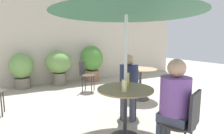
% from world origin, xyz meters
% --- Properties ---
extents(storefront_wall, '(10.00, 0.06, 3.00)m').
position_xyz_m(storefront_wall, '(0.00, 4.22, 1.50)').
color(storefront_wall, beige).
rests_on(storefront_wall, ground_plane).
extents(cafe_table_near, '(0.79, 0.79, 0.75)m').
position_xyz_m(cafe_table_near, '(0.15, 0.12, 0.56)').
color(cafe_table_near, '#2D2D33').
rests_on(cafe_table_near, ground_plane).
extents(cafe_table_far, '(0.79, 0.79, 0.75)m').
position_xyz_m(cafe_table_far, '(1.43, 1.45, 0.56)').
color(cafe_table_far, '#2D2D33').
rests_on(cafe_table_far, ground_plane).
extents(bistro_chair_0, '(0.43, 0.44, 0.86)m').
position_xyz_m(bistro_chair_0, '(0.47, -0.64, 0.53)').
color(bistro_chair_0, '#42382D').
rests_on(bistro_chair_0, ground_plane).
extents(bistro_chair_1, '(0.45, 0.46, 0.86)m').
position_xyz_m(bistro_chair_1, '(0.65, 0.77, 0.53)').
color(bistro_chair_1, '#42382D').
rests_on(bistro_chair_1, ground_plane).
extents(bistro_chair_2, '(0.46, 0.45, 0.86)m').
position_xyz_m(bistro_chair_2, '(0.45, 2.69, 0.53)').
color(bistro_chair_2, '#42382D').
rests_on(bistro_chair_2, ground_plane).
extents(seated_person_0, '(0.39, 0.41, 1.21)m').
position_xyz_m(seated_person_0, '(0.42, -0.51, 0.72)').
color(seated_person_0, '#42475B').
rests_on(seated_person_0, ground_plane).
extents(seated_person_1, '(0.41, 0.41, 1.17)m').
position_xyz_m(seated_person_1, '(0.56, 0.66, 0.70)').
color(seated_person_1, '#42475B').
rests_on(seated_person_1, ground_plane).
extents(beer_glass_0, '(0.06, 0.06, 0.19)m').
position_xyz_m(beer_glass_0, '(0.27, 0.25, 0.84)').
color(beer_glass_0, '#DBC65B').
rests_on(beer_glass_0, cafe_table_near).
extents(beer_glass_1, '(0.07, 0.07, 0.16)m').
position_xyz_m(beer_glass_1, '(0.05, -0.02, 0.83)').
color(beer_glass_1, beige).
rests_on(beer_glass_1, cafe_table_near).
extents(potted_plant_0, '(0.67, 0.67, 1.06)m').
position_xyz_m(potted_plant_0, '(-1.10, 3.89, 0.61)').
color(potted_plant_0, slate).
rests_on(potted_plant_0, ground_plane).
extents(potted_plant_1, '(0.81, 0.81, 1.11)m').
position_xyz_m(potted_plant_1, '(-0.03, 3.81, 0.68)').
color(potted_plant_1, slate).
rests_on(potted_plant_1, ground_plane).
extents(potted_plant_2, '(0.78, 0.78, 1.24)m').
position_xyz_m(potted_plant_2, '(1.12, 3.88, 0.72)').
color(potted_plant_2, '#93664C').
rests_on(potted_plant_2, ground_plane).
extents(umbrella, '(1.97, 1.97, 2.03)m').
position_xyz_m(umbrella, '(0.15, 0.12, 1.89)').
color(umbrella, silver).
rests_on(umbrella, ground_plane).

